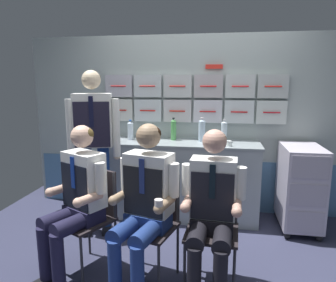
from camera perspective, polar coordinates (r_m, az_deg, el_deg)
ground at (r=2.94m, az=2.60°, el=-22.62°), size 4.80×4.80×0.04m
galley_bulkhead at (r=3.86m, az=5.11°, el=2.91°), size 4.20×0.14×2.15m
galley_counter at (r=3.73m, az=2.74°, el=-7.05°), size 1.77×0.53×0.91m
service_trolley at (r=3.70m, az=23.02°, el=-7.48°), size 0.40×0.65×0.92m
folding_chair_left at (r=2.80m, az=-13.57°, el=-11.79°), size 0.54×0.54×0.86m
crew_member_left at (r=2.66m, az=-16.47°, el=-9.57°), size 0.57×0.66×1.26m
folding_chair_right at (r=2.62m, az=-2.63°, el=-13.16°), size 0.49×0.49×0.86m
crew_member_right at (r=2.42m, az=-4.42°, el=-10.63°), size 0.52×0.67×1.29m
folding_chair_near_trolley at (r=2.58m, az=8.26°, el=-13.64°), size 0.42×0.43×0.86m
crew_member_near_trolley at (r=2.37m, az=8.03°, el=-11.79°), size 0.48×0.61×1.26m
crew_member_standing at (r=3.30m, az=-13.44°, el=0.55°), size 0.52×0.34×1.71m
water_bottle_blue_cap at (r=3.65m, az=6.22°, el=1.99°), size 0.08×0.08×0.28m
water_bottle_clear at (r=3.77m, az=-6.88°, el=1.96°), size 0.07×0.07×0.24m
sparkling_bottle_green at (r=3.72m, az=1.03°, el=2.12°), size 0.06×0.06×0.27m
water_bottle_tall at (r=3.65m, az=10.23°, el=1.77°), size 0.07×0.07×0.27m
coffee_cup_spare at (r=3.45m, az=11.14°, el=-0.40°), size 0.06×0.06×0.06m
coffee_cup_white at (r=3.41m, az=9.66°, el=-0.37°), size 0.07×0.07×0.07m
paper_cup_blue at (r=3.77m, az=-5.34°, el=0.86°), size 0.07×0.07×0.07m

